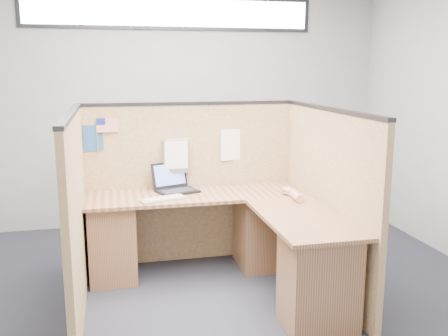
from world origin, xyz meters
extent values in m
plane|color=#1E202B|center=(0.00, 0.00, 0.00)|extent=(5.00, 5.00, 0.00)
plane|color=#949699|center=(0.00, 2.25, 1.40)|extent=(5.00, 0.00, 5.00)
plane|color=#949699|center=(0.00, -2.25, 1.40)|extent=(5.00, 0.00, 5.00)
cube|color=#232328|center=(0.00, 2.24, 2.45)|extent=(3.30, 0.02, 0.38)
cube|color=white|center=(0.00, 2.22, 2.45)|extent=(3.20, 0.01, 0.30)
cube|color=brown|center=(0.00, 1.00, 0.75)|extent=(2.05, 0.05, 1.50)
cube|color=#232328|center=(0.00, 1.00, 1.51)|extent=(2.05, 0.06, 0.03)
cube|color=brown|center=(-1.00, 0.10, 0.75)|extent=(0.05, 1.80, 1.50)
cube|color=#232328|center=(-1.00, 0.10, 1.51)|extent=(0.06, 1.80, 0.03)
cube|color=brown|center=(1.00, 0.10, 0.75)|extent=(0.05, 1.80, 1.50)
cube|color=#232328|center=(1.00, 0.10, 1.51)|extent=(0.06, 1.80, 0.03)
cube|color=brown|center=(0.00, 0.68, 0.71)|extent=(1.95, 0.60, 0.03)
cube|color=brown|center=(0.68, -0.20, 0.71)|extent=(0.60, 1.15, 0.03)
cube|color=brown|center=(-0.75, 0.68, 0.35)|extent=(0.40, 0.50, 0.70)
cube|color=brown|center=(0.60, 0.68, 0.35)|extent=(0.40, 0.50, 0.70)
cube|color=brown|center=(0.68, -0.52, 0.35)|extent=(0.50, 0.40, 0.70)
cube|color=black|center=(-0.16, 0.77, 0.74)|extent=(0.41, 0.36, 0.02)
cube|color=black|center=(-0.16, 0.93, 0.86)|extent=(0.35, 0.19, 0.23)
cube|color=#445FA8|center=(-0.16, 0.92, 0.86)|extent=(0.30, 0.15, 0.19)
cube|color=gray|center=(-0.31, 0.51, 0.74)|extent=(0.41, 0.25, 0.02)
cube|color=silver|center=(-0.31, 0.51, 0.75)|extent=(0.37, 0.21, 0.01)
ellipsoid|color=silver|center=(0.79, 0.48, 0.75)|extent=(0.11, 0.07, 0.04)
ellipsoid|color=tan|center=(0.79, 0.47, 0.78)|extent=(0.08, 0.11, 0.05)
cylinder|color=tan|center=(0.79, 0.42, 0.76)|extent=(0.06, 0.05, 0.06)
cylinder|color=tan|center=(0.80, 0.29, 0.76)|extent=(0.09, 0.25, 0.08)
cube|color=navy|center=(-0.88, 0.97, 1.22)|extent=(0.17, 0.01, 0.23)
cylinder|color=olive|center=(-0.85, 0.96, 1.23)|extent=(0.01, 0.01, 0.34)
cube|color=red|center=(-0.75, 0.96, 1.34)|extent=(0.19, 0.00, 0.13)
cube|color=navy|center=(-0.81, 0.95, 1.37)|extent=(0.08, 0.00, 0.06)
cube|color=slate|center=(-0.14, 0.94, 1.03)|extent=(0.24, 0.05, 0.31)
cube|color=white|center=(-0.14, 0.92, 1.05)|extent=(0.21, 0.01, 0.26)
cube|color=white|center=(-0.12, 0.97, 1.06)|extent=(0.20, 0.02, 0.26)
cube|color=white|center=(0.41, 0.97, 1.12)|extent=(0.23, 0.03, 0.30)
camera|label=1|loc=(-0.73, -3.61, 1.84)|focal=40.00mm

